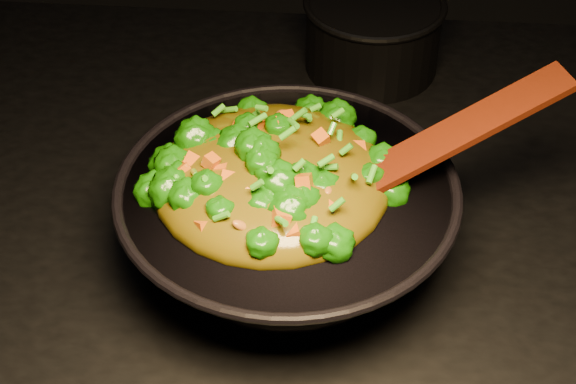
# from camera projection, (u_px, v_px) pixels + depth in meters

# --- Properties ---
(wok) EXTENTS (0.46, 0.46, 0.10)m
(wok) POSITION_uv_depth(u_px,v_px,m) (287.00, 222.00, 0.98)
(wok) COLOR black
(wok) RESTS_ON stovetop
(stir_fry) EXTENTS (0.31, 0.31, 0.09)m
(stir_fry) POSITION_uv_depth(u_px,v_px,m) (271.00, 152.00, 0.92)
(stir_fry) COLOR #155806
(stir_fry) RESTS_ON wok
(spatula) EXTENTS (0.28, 0.15, 0.12)m
(spatula) POSITION_uv_depth(u_px,v_px,m) (440.00, 142.00, 0.92)
(spatula) COLOR #351806
(spatula) RESTS_ON wok
(back_pot) EXTENTS (0.20, 0.20, 0.11)m
(back_pot) POSITION_uv_depth(u_px,v_px,m) (373.00, 34.00, 1.26)
(back_pot) COLOR black
(back_pot) RESTS_ON stovetop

